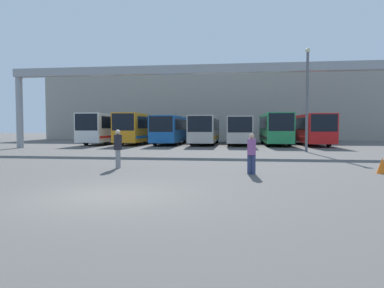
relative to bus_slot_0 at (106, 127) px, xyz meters
The scene contains 14 objects.
ground_plane 30.60m from the bus_slot_0, 68.37° to the right, with size 200.00×200.00×0.00m, color #514F4C.
building_backdrop 22.48m from the bus_slot_0, 59.59° to the left, with size 52.76×12.00×10.48m.
overhead_gantry 14.66m from the bus_slot_0, 36.84° to the right, with size 32.90×0.80×7.11m.
bus_slot_0 is the anchor object (origin of this frame).
bus_slot_1 3.82m from the bus_slot_0, 11.18° to the left, with size 2.46×12.06×3.33m.
bus_slot_2 7.51m from the bus_slot_0, ahead, with size 2.57×10.14×3.05m.
bus_slot_3 11.27m from the bus_slot_0, ahead, with size 2.55×11.83×3.05m.
bus_slot_4 15.03m from the bus_slot_0, ahead, with size 2.48×12.32×2.97m.
bus_slot_5 18.76m from the bus_slot_0, ahead, with size 2.53×11.26×3.27m.
bus_slot_6 22.52m from the bus_slot_0, ahead, with size 2.56×11.95×3.16m.
pedestrian_far_center 28.05m from the bus_slot_0, 56.90° to the right, with size 0.34×0.34×1.63m.
pedestrian_near_center 24.12m from the bus_slot_0, 67.28° to the right, with size 0.37×0.37×1.77m.
traffic_cone 30.62m from the bus_slot_0, 47.73° to the right, with size 0.42×0.42×0.64m.
lamp_post 22.66m from the bus_slot_0, 27.62° to the right, with size 0.36×0.36×7.85m.
Camera 1 is at (3.46, -8.91, 1.87)m, focal length 32.00 mm.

